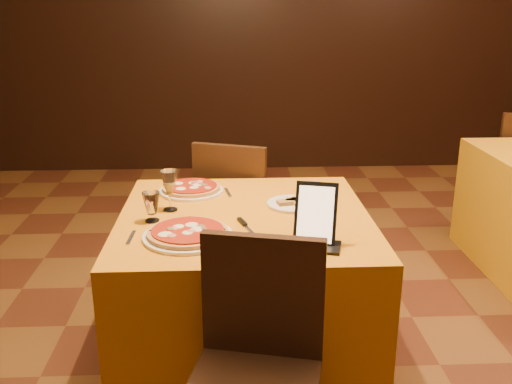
{
  "coord_description": "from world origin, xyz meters",
  "views": [
    {
      "loc": [
        -0.61,
        -2.27,
        1.63
      ],
      "look_at": [
        -0.5,
        0.06,
        0.86
      ],
      "focal_mm": 40.0,
      "sensor_mm": 36.0,
      "label": 1
    }
  ],
  "objects_px": {
    "main_table": "(245,290)",
    "pizza_far": "(191,189)",
    "tablet": "(316,214)",
    "pizza_near": "(188,234)",
    "wine_glass": "(169,190)",
    "chair_main_far": "(241,213)",
    "water_glass": "(152,207)"
  },
  "relations": [
    {
      "from": "main_table",
      "to": "pizza_near",
      "type": "height_order",
      "value": "pizza_near"
    },
    {
      "from": "wine_glass",
      "to": "pizza_near",
      "type": "bearing_deg",
      "value": -72.86
    },
    {
      "from": "chair_main_far",
      "to": "pizza_far",
      "type": "xyz_separation_m",
      "value": [
        -0.25,
        -0.5,
        0.31
      ]
    },
    {
      "from": "pizza_far",
      "to": "wine_glass",
      "type": "xyz_separation_m",
      "value": [
        -0.08,
        -0.26,
        0.08
      ]
    },
    {
      "from": "chair_main_far",
      "to": "water_glass",
      "type": "distance_m",
      "value": 1.04
    },
    {
      "from": "pizza_far",
      "to": "tablet",
      "type": "height_order",
      "value": "tablet"
    },
    {
      "from": "chair_main_far",
      "to": "wine_glass",
      "type": "bearing_deg",
      "value": 86.44
    },
    {
      "from": "main_table",
      "to": "water_glass",
      "type": "xyz_separation_m",
      "value": [
        -0.4,
        -0.06,
        0.44
      ]
    },
    {
      "from": "pizza_near",
      "to": "wine_glass",
      "type": "bearing_deg",
      "value": 107.14
    },
    {
      "from": "chair_main_far",
      "to": "pizza_far",
      "type": "height_order",
      "value": "chair_main_far"
    },
    {
      "from": "pizza_far",
      "to": "pizza_near",
      "type": "bearing_deg",
      "value": -87.95
    },
    {
      "from": "main_table",
      "to": "pizza_far",
      "type": "bearing_deg",
      "value": 127.66
    },
    {
      "from": "main_table",
      "to": "pizza_near",
      "type": "xyz_separation_m",
      "value": [
        -0.23,
        -0.25,
        0.39
      ]
    },
    {
      "from": "water_glass",
      "to": "tablet",
      "type": "xyz_separation_m",
      "value": [
        0.66,
        -0.26,
        0.06
      ]
    },
    {
      "from": "chair_main_far",
      "to": "pizza_near",
      "type": "relative_size",
      "value": 2.53
    },
    {
      "from": "main_table",
      "to": "pizza_near",
      "type": "bearing_deg",
      "value": -132.53
    },
    {
      "from": "wine_glass",
      "to": "water_glass",
      "type": "distance_m",
      "value": 0.15
    },
    {
      "from": "pizza_near",
      "to": "tablet",
      "type": "bearing_deg",
      "value": -8.32
    },
    {
      "from": "chair_main_far",
      "to": "tablet",
      "type": "relative_size",
      "value": 3.73
    },
    {
      "from": "main_table",
      "to": "tablet",
      "type": "xyz_separation_m",
      "value": [
        0.26,
        -0.33,
        0.49
      ]
    },
    {
      "from": "main_table",
      "to": "pizza_far",
      "type": "height_order",
      "value": "pizza_far"
    },
    {
      "from": "pizza_near",
      "to": "pizza_far",
      "type": "xyz_separation_m",
      "value": [
        -0.02,
        0.58,
        -0.0
      ]
    },
    {
      "from": "wine_glass",
      "to": "tablet",
      "type": "bearing_deg",
      "value": -33.51
    },
    {
      "from": "pizza_far",
      "to": "wine_glass",
      "type": "relative_size",
      "value": 1.66
    },
    {
      "from": "main_table",
      "to": "wine_glass",
      "type": "distance_m",
      "value": 0.58
    },
    {
      "from": "pizza_far",
      "to": "tablet",
      "type": "xyz_separation_m",
      "value": [
        0.52,
        -0.65,
        0.1
      ]
    },
    {
      "from": "chair_main_far",
      "to": "wine_glass",
      "type": "relative_size",
      "value": 4.79
    },
    {
      "from": "main_table",
      "to": "chair_main_far",
      "type": "height_order",
      "value": "chair_main_far"
    },
    {
      "from": "pizza_near",
      "to": "tablet",
      "type": "relative_size",
      "value": 1.47
    },
    {
      "from": "main_table",
      "to": "water_glass",
      "type": "distance_m",
      "value": 0.6
    },
    {
      "from": "pizza_near",
      "to": "water_glass",
      "type": "bearing_deg",
      "value": 130.91
    },
    {
      "from": "chair_main_far",
      "to": "tablet",
      "type": "xyz_separation_m",
      "value": [
        0.26,
        -1.15,
        0.41
      ]
    }
  ]
}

